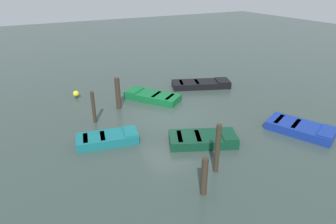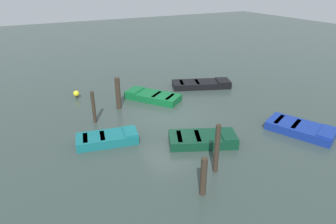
{
  "view_description": "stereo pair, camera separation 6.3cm",
  "coord_description": "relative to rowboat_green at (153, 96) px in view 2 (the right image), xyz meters",
  "views": [
    {
      "loc": [
        -12.1,
        6.42,
        6.74
      ],
      "look_at": [
        0.0,
        0.0,
        0.35
      ],
      "focal_mm": 30.87,
      "sensor_mm": 36.0,
      "label": 1
    },
    {
      "loc": [
        -12.13,
        6.37,
        6.74
      ],
      "look_at": [
        0.0,
        0.0,
        0.35
      ],
      "focal_mm": 30.87,
      "sensor_mm": 36.0,
      "label": 2
    }
  ],
  "objects": [
    {
      "name": "rowboat_black",
      "position": [
        0.46,
        -3.88,
        -0.0
      ],
      "size": [
        2.61,
        4.05,
        0.46
      ],
      "rotation": [
        0.0,
        0.0,
        4.34
      ],
      "color": "black",
      "rests_on": "ground_plane"
    },
    {
      "name": "mooring_piling_center",
      "position": [
        -7.63,
        0.91,
        0.78
      ],
      "size": [
        0.19,
        0.19,
        2.0
      ],
      "primitive_type": "cylinder",
      "color": "#33281E",
      "rests_on": "ground_plane"
    },
    {
      "name": "rowboat_blue",
      "position": [
        -7.04,
        -4.52,
        0.0
      ],
      "size": [
        3.3,
        2.55,
        0.46
      ],
      "rotation": [
        0.0,
        0.0,
        3.56
      ],
      "color": "navy",
      "rests_on": "ground_plane"
    },
    {
      "name": "mooring_piling_near_left",
      "position": [
        -1.39,
        3.89,
        0.62
      ],
      "size": [
        0.18,
        0.18,
        1.67
      ],
      "primitive_type": "cylinder",
      "color": "#33281E",
      "rests_on": "ground_plane"
    },
    {
      "name": "ground_plane",
      "position": [
        -2.7,
        0.36,
        -0.22
      ],
      "size": [
        80.0,
        80.0,
        0.0
      ],
      "primitive_type": "plane",
      "color": "#33423D"
    },
    {
      "name": "marker_buoy",
      "position": [
        2.4,
        4.04,
        0.07
      ],
      "size": [
        0.36,
        0.36,
        0.48
      ],
      "color": "#262626",
      "rests_on": "ground_plane"
    },
    {
      "name": "rowboat_green",
      "position": [
        0.0,
        0.0,
        0.0
      ],
      "size": [
        3.43,
        3.04,
        0.46
      ],
      "rotation": [
        0.0,
        0.0,
        0.64
      ],
      "color": "#0F602D",
      "rests_on": "ground_plane"
    },
    {
      "name": "rowboat_dark_green",
      "position": [
        -5.69,
        0.17,
        0.0
      ],
      "size": [
        2.43,
        3.24,
        0.46
      ],
      "rotation": [
        0.0,
        0.0,
        4.29
      ],
      "color": "#0C3823",
      "rests_on": "ground_plane"
    },
    {
      "name": "rowboat_teal",
      "position": [
        -3.66,
        3.91,
        0.0
      ],
      "size": [
        1.66,
        2.85,
        0.46
      ],
      "rotation": [
        0.0,
        0.0,
        4.51
      ],
      "color": "#14666B",
      "rests_on": "ground_plane"
    },
    {
      "name": "mooring_piling_far_right",
      "position": [
        -0.28,
        2.23,
        0.68
      ],
      "size": [
        0.28,
        0.28,
        1.8
      ],
      "primitive_type": "cylinder",
      "color": "#33281E",
      "rests_on": "ground_plane"
    },
    {
      "name": "mooring_piling_near_right",
      "position": [
        -8.47,
        2.05,
        0.5
      ],
      "size": [
        0.22,
        0.22,
        1.44
      ],
      "primitive_type": "cylinder",
      "color": "#33281E",
      "rests_on": "ground_plane"
    }
  ]
}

